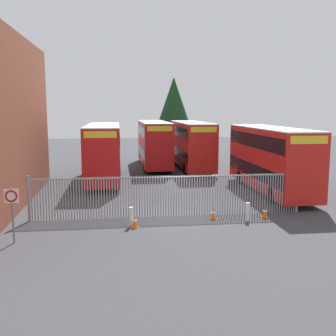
% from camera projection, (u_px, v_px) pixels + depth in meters
% --- Properties ---
extents(ground_plane, '(100.00, 100.00, 0.00)m').
position_uv_depth(ground_plane, '(161.00, 187.00, 29.16)').
color(ground_plane, '#3D3D42').
extents(palisade_fence, '(14.39, 0.14, 2.35)m').
position_uv_depth(palisade_fence, '(169.00, 195.00, 21.08)').
color(palisade_fence, gray).
rests_on(palisade_fence, ground).
extents(double_decker_bus_near_gate, '(2.54, 10.81, 4.42)m').
position_uv_depth(double_decker_bus_near_gate, '(270.00, 157.00, 27.05)').
color(double_decker_bus_near_gate, red).
rests_on(double_decker_bus_near_gate, ground).
extents(double_decker_bus_behind_fence_left, '(2.54, 10.81, 4.42)m').
position_uv_depth(double_decker_bus_behind_fence_left, '(103.00, 150.00, 31.44)').
color(double_decker_bus_behind_fence_left, red).
rests_on(double_decker_bus_behind_fence_left, ground).
extents(double_decker_bus_behind_fence_right, '(2.54, 10.81, 4.42)m').
position_uv_depth(double_decker_bus_behind_fence_right, '(191.00, 143.00, 37.66)').
color(double_decker_bus_behind_fence_right, red).
rests_on(double_decker_bus_behind_fence_right, ground).
extents(double_decker_bus_far_back, '(2.54, 10.81, 4.42)m').
position_uv_depth(double_decker_bus_far_back, '(154.00, 142.00, 39.01)').
color(double_decker_bus_far_back, red).
rests_on(double_decker_bus_far_back, ground).
extents(bollard_near_left, '(0.20, 0.20, 0.95)m').
position_uv_depth(bollard_near_left, '(131.00, 217.00, 19.38)').
color(bollard_near_left, silver).
rests_on(bollard_near_left, ground).
extents(bollard_center_front, '(0.20, 0.20, 0.95)m').
position_uv_depth(bollard_center_front, '(248.00, 212.00, 20.35)').
color(bollard_center_front, silver).
rests_on(bollard_center_front, ground).
extents(traffic_cone_by_gate, '(0.34, 0.34, 0.59)m').
position_uv_depth(traffic_cone_by_gate, '(265.00, 212.00, 20.99)').
color(traffic_cone_by_gate, orange).
rests_on(traffic_cone_by_gate, ground).
extents(traffic_cone_mid_forecourt, '(0.34, 0.34, 0.59)m').
position_uv_depth(traffic_cone_mid_forecourt, '(135.00, 222.00, 19.23)').
color(traffic_cone_mid_forecourt, orange).
rests_on(traffic_cone_mid_forecourt, ground).
extents(traffic_cone_near_kerb, '(0.34, 0.34, 0.59)m').
position_uv_depth(traffic_cone_near_kerb, '(213.00, 214.00, 20.70)').
color(traffic_cone_near_kerb, orange).
rests_on(traffic_cone_near_kerb, ground).
extents(speed_limit_sign_post, '(0.60, 0.14, 2.40)m').
position_uv_depth(speed_limit_sign_post, '(12.00, 202.00, 16.77)').
color(speed_limit_sign_post, slate).
rests_on(speed_limit_sign_post, ground).
extents(tree_tall_back, '(4.73, 4.73, 9.54)m').
position_uv_depth(tree_tall_back, '(174.00, 105.00, 49.91)').
color(tree_tall_back, '#4C3823').
rests_on(tree_tall_back, ground).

